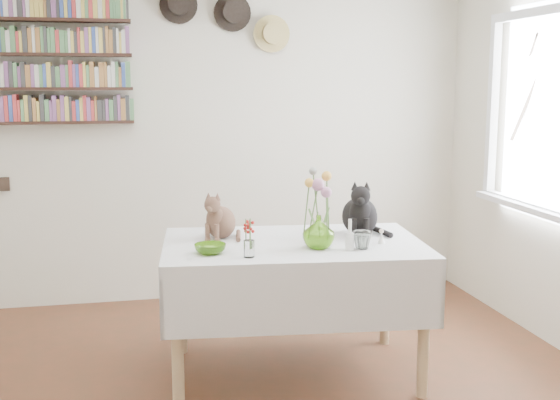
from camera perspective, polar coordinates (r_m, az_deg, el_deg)
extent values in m
cube|color=silver|center=(5.48, -5.43, 4.95)|extent=(4.04, 0.04, 2.54)
cube|color=white|center=(4.74, 21.39, 6.65)|extent=(0.01, 1.40, 1.20)
cube|color=white|center=(4.81, 20.93, -0.85)|extent=(0.06, 1.52, 0.06)
cube|color=white|center=(5.37, 17.09, 7.15)|extent=(0.06, 0.06, 1.20)
cube|color=white|center=(4.79, 20.63, -0.87)|extent=(0.12, 1.50, 0.04)
cube|color=white|center=(4.01, 1.10, -3.87)|extent=(1.55, 1.08, 0.06)
cylinder|color=tan|center=(3.72, -8.34, -11.40)|extent=(0.06, 0.06, 0.72)
cylinder|color=tan|center=(3.90, 11.61, -10.51)|extent=(0.06, 0.06, 0.72)
cylinder|color=tan|center=(4.46, -8.04, -7.81)|extent=(0.06, 0.06, 0.72)
cylinder|color=tan|center=(4.61, 8.58, -7.24)|extent=(0.06, 0.06, 0.72)
imported|color=#93CF3D|center=(3.84, 3.16, -2.60)|extent=(0.21, 0.21, 0.18)
imported|color=#93CF3D|center=(3.75, -5.69, -3.97)|extent=(0.21, 0.21, 0.05)
imported|color=white|center=(3.85, 6.69, -3.25)|extent=(0.13, 0.13, 0.10)
cylinder|color=white|center=(3.82, 5.68, -3.39)|extent=(0.05, 0.05, 0.10)
cylinder|color=white|center=(3.80, 5.71, -2.12)|extent=(0.02, 0.02, 0.08)
cylinder|color=white|center=(3.66, -2.53, -3.97)|extent=(0.06, 0.06, 0.09)
cone|color=white|center=(4.00, 8.24, -3.08)|extent=(0.04, 0.04, 0.06)
sphere|color=beige|center=(3.99, 8.25, -2.52)|extent=(0.03, 0.03, 0.03)
cylinder|color=#4C7233|center=(3.82, 2.70, -1.00)|extent=(0.01, 0.01, 0.30)
sphere|color=#C37EA4|center=(3.80, 2.72, 1.23)|extent=(0.07, 0.07, 0.07)
cylinder|color=#4C7233|center=(3.82, 3.83, -1.33)|extent=(0.01, 0.01, 0.26)
sphere|color=#C37EA4|center=(3.79, 3.85, 0.59)|extent=(0.06, 0.06, 0.06)
cylinder|color=#4C7233|center=(3.86, 3.92, -0.60)|extent=(0.01, 0.01, 0.34)
sphere|color=gold|center=(3.83, 3.95, 1.90)|extent=(0.06, 0.06, 0.06)
cylinder|color=#4C7233|center=(3.84, 2.15, -0.86)|extent=(0.01, 0.01, 0.31)
sphere|color=gold|center=(3.82, 2.17, 1.42)|extent=(0.05, 0.05, 0.05)
cylinder|color=#4C7233|center=(3.86, 2.98, -0.37)|extent=(0.01, 0.01, 0.37)
sphere|color=#999E93|center=(3.83, 3.01, 2.36)|extent=(0.04, 0.04, 0.04)
cube|color=black|center=(5.35, -17.17, 6.06)|extent=(1.00, 0.16, 0.02)
cube|color=black|center=(5.34, -17.29, 8.63)|extent=(1.00, 0.16, 0.02)
cube|color=black|center=(5.34, -17.42, 11.21)|extent=(1.00, 0.16, 0.02)
cube|color=black|center=(5.36, -17.55, 13.77)|extent=(1.00, 0.16, 0.02)
cylinder|color=black|center=(5.41, -8.25, 15.44)|extent=(0.28, 0.02, 0.28)
cylinder|color=black|center=(5.37, -8.22, 15.49)|extent=(0.16, 0.08, 0.16)
cylinder|color=black|center=(5.45, -3.89, 14.94)|extent=(0.28, 0.02, 0.28)
cylinder|color=black|center=(5.41, -3.83, 14.98)|extent=(0.16, 0.08, 0.16)
cylinder|color=tan|center=(5.49, -0.69, 13.36)|extent=(0.28, 0.02, 0.28)
cylinder|color=tan|center=(5.45, -0.60, 13.38)|extent=(0.16, 0.08, 0.16)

